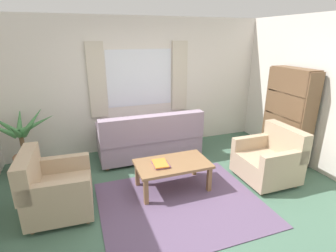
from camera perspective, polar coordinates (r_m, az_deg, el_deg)
The scene contains 11 objects.
ground_plane at distance 3.84m, azimuth 2.89°, elevation -16.63°, with size 6.24×6.24×0.00m, color #476B56.
wall_back at distance 5.35m, azimuth -6.27°, elevation 8.87°, with size 5.32×0.12×2.60m, color silver.
window_with_curtains at distance 5.25m, azimuth -6.11°, elevation 10.33°, with size 1.98×0.07×1.40m.
area_rug at distance 3.83m, azimuth 2.89°, elevation -16.56°, with size 2.22×1.85×0.01m, color #604C6B.
couch at distance 4.99m, azimuth -3.98°, elevation -2.99°, with size 1.90×0.82×0.92m.
armchair_left at distance 3.79m, azimuth -23.60°, elevation -12.51°, with size 0.86×0.88×0.88m.
armchair_right at distance 4.54m, azimuth 21.35°, elevation -6.84°, with size 0.82×0.84×0.88m.
coffee_table at distance 3.98m, azimuth 1.01°, elevation -8.75°, with size 1.10×0.64×0.44m.
book_stack_on_table at distance 3.87m, azimuth -1.64°, elevation -8.25°, with size 0.24×0.31×0.04m.
potted_plant at distance 5.00m, azimuth -29.07°, elevation -3.89°, with size 1.09×1.10×1.08m.
bookshelf at distance 5.21m, azimuth 24.64°, elevation 2.30°, with size 0.30×0.94×1.72m.
Camera 1 is at (-1.22, -2.87, 2.24)m, focal length 27.90 mm.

